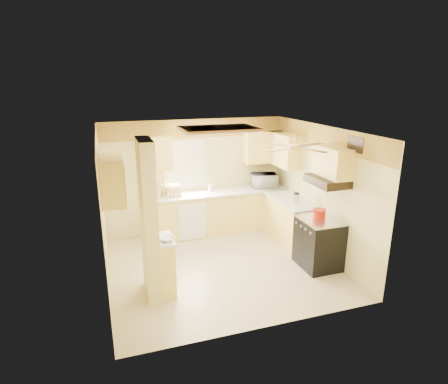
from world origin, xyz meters
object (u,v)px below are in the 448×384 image
object	(u,v)px
microwave	(264,180)
bowl	(168,239)
stove	(319,243)
kettle	(296,198)
dutch_oven	(319,213)

from	to	relation	value
microwave	bowl	distance (m)	3.48
stove	kettle	size ratio (longest dim) A/B	4.07
bowl	dutch_oven	bearing A→B (deg)	4.06
stove	microwave	size ratio (longest dim) A/B	1.63
stove	microwave	xyz separation A→B (m)	(-0.13, 2.17, 0.64)
bowl	dutch_oven	size ratio (longest dim) A/B	0.94
dutch_oven	bowl	bearing A→B (deg)	-175.94
microwave	bowl	bearing A→B (deg)	50.53
bowl	kettle	bearing A→B (deg)	19.76
stove	dutch_oven	xyz separation A→B (m)	(0.02, 0.09, 0.54)
dutch_oven	kettle	distance (m)	0.79
bowl	kettle	distance (m)	2.92
stove	bowl	distance (m)	2.81
bowl	dutch_oven	xyz separation A→B (m)	(2.78, 0.20, 0.03)
microwave	kettle	xyz separation A→B (m)	(0.12, -1.29, -0.05)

